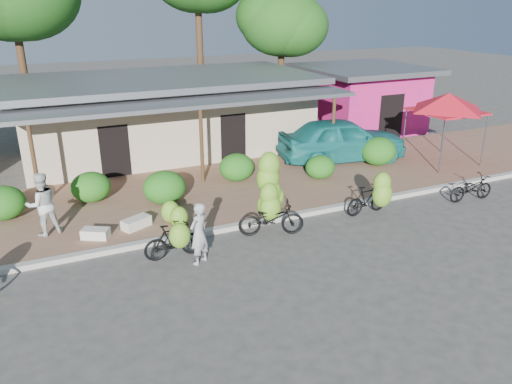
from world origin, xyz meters
TOP-DOWN VIEW (x-y plane):
  - ground at (0.00, 0.00)m, footprint 100.00×100.00m
  - sidewalk at (0.00, 5.00)m, footprint 60.00×6.00m
  - curb at (0.00, 2.00)m, footprint 60.00×0.25m
  - shop_main at (0.00, 10.93)m, footprint 13.00×8.50m
  - shop_pink at (10.50, 10.99)m, footprint 6.00×6.00m
  - tree_near_right at (7.31, 14.61)m, footprint 4.65×4.48m
  - hedge_0 at (-6.66, 5.37)m, footprint 1.35×1.22m
  - hedge_1 at (-4.02, 5.76)m, footprint 1.30×1.17m
  - hedge_2 at (-1.83, 4.60)m, footprint 1.41×1.27m
  - hedge_3 at (1.19, 5.68)m, footprint 1.32×1.19m
  - hedge_4 at (4.13, 4.60)m, footprint 1.13×1.02m
  - hedge_5 at (7.16, 5.07)m, footprint 1.47×1.33m
  - red_canopy at (9.81, 4.32)m, footprint 3.50×3.50m
  - bike_left at (-2.52, 0.90)m, footprint 1.64×1.13m
  - bike_center at (0.49, 1.44)m, footprint 2.02×1.44m
  - bike_right at (3.91, 1.07)m, footprint 1.62×1.20m
  - bike_far_right at (7.79, 0.79)m, footprint 1.75×0.72m
  - loose_banana_a at (-2.07, 3.01)m, footprint 0.56×0.47m
  - loose_banana_b at (-1.95, 2.52)m, footprint 0.54×0.45m
  - loose_banana_c at (1.42, 2.85)m, footprint 0.51×0.44m
  - sack_near at (-3.10, 3.07)m, footprint 0.94×0.73m
  - sack_far at (-4.30, 2.83)m, footprint 0.84×0.70m
  - vendor at (-2.00, 0.47)m, footprint 0.73×0.67m
  - bystander at (-5.55, 3.69)m, footprint 1.02×0.86m
  - teal_van at (6.14, 6.20)m, footprint 5.57×2.90m

SIDE VIEW (x-z plane):
  - ground at x=0.00m, z-range 0.00..0.00m
  - sidewalk at x=0.00m, z-range 0.00..0.12m
  - curb at x=0.00m, z-range 0.00..0.15m
  - sack_far at x=-4.30m, z-range 0.12..0.40m
  - sack_near at x=-3.10m, z-range 0.12..0.42m
  - loose_banana_c at x=1.42m, z-range 0.12..0.76m
  - bike_far_right at x=7.79m, z-range 0.00..0.90m
  - loose_banana_b at x=-1.95m, z-range 0.12..0.79m
  - loose_banana_a at x=-2.07m, z-range 0.12..0.82m
  - hedge_4 at x=4.13m, z-range 0.12..1.00m
  - bike_left at x=-2.52m, z-range -0.06..1.20m
  - hedge_1 at x=-4.02m, z-range 0.12..1.13m
  - hedge_3 at x=1.19m, z-range 0.12..1.15m
  - hedge_0 at x=-6.66m, z-range 0.12..1.17m
  - hedge_2 at x=-1.83m, z-range 0.12..1.22m
  - hedge_5 at x=7.16m, z-range 0.12..1.27m
  - bike_right at x=3.91m, z-range -0.09..1.49m
  - vendor at x=-2.00m, z-range 0.00..1.68m
  - bike_center at x=0.49m, z-range -0.25..2.11m
  - teal_van at x=6.14m, z-range 0.12..1.93m
  - bystander at x=-5.55m, z-range 0.12..1.96m
  - shop_pink at x=10.50m, z-range 0.05..3.30m
  - shop_main at x=0.00m, z-range 0.05..3.40m
  - red_canopy at x=9.81m, z-range 1.18..4.04m
  - tree_near_right at x=7.31m, z-range 1.85..9.01m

